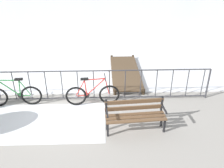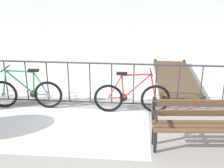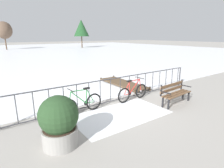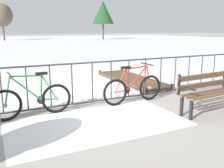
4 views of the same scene
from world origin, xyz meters
name	(u,v)px [view 4 (image 4 of 4)]	position (x,y,z in m)	size (l,w,h in m)	color
ground_plane	(102,103)	(0.00, 0.00, 0.00)	(160.00, 160.00, 0.00)	#9E9991
frozen_pond	(11,43)	(0.00, 28.40, 0.01)	(80.00, 56.00, 0.03)	white
snow_patch	(97,123)	(-0.62, -1.20, 0.00)	(3.48, 1.91, 0.01)	white
railing_fence	(102,82)	(0.00, 0.00, 0.56)	(9.06, 0.06, 1.07)	#38383D
bicycle_near_railing	(32,100)	(-1.72, -0.26, 0.37)	(1.71, 0.52, 0.97)	black
bicycle_second	(133,88)	(0.73, -0.29, 0.37)	(1.71, 0.52, 0.97)	black
park_bench	(208,89)	(1.92, -1.58, 0.51)	(1.63, 0.60, 0.89)	brown
wooden_dock	(131,78)	(1.95, 1.92, 0.12)	(1.10, 3.35, 0.20)	brown
tree_west_mid	(2,15)	(-0.36, 36.57, 3.76)	(3.02, 3.02, 5.43)	brown
tree_centre	(103,12)	(14.74, 33.27, 4.40)	(3.49, 3.49, 6.25)	brown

